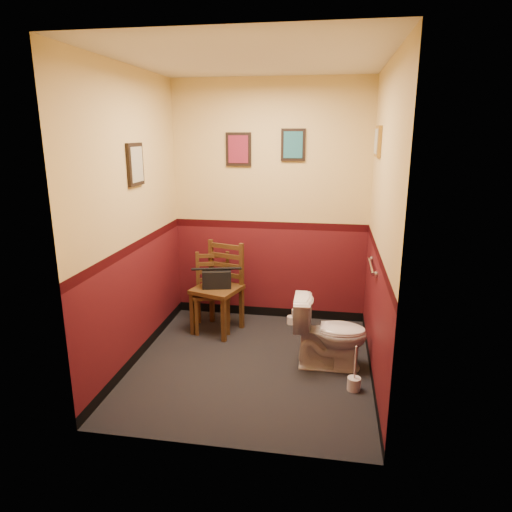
% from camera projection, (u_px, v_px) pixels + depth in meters
% --- Properties ---
extents(floor, '(2.20, 2.40, 0.00)m').
position_uv_depth(floor, '(252.00, 364.00, 4.34)').
color(floor, black).
rests_on(floor, ground).
extents(ceiling, '(2.20, 2.40, 0.00)m').
position_uv_depth(ceiling, '(251.00, 58.00, 3.63)').
color(ceiling, silver).
rests_on(ceiling, ground).
extents(wall_back, '(2.20, 0.00, 2.70)m').
position_uv_depth(wall_back, '(270.00, 204.00, 5.12)').
color(wall_back, '#531217').
rests_on(wall_back, ground).
extents(wall_front, '(2.20, 0.00, 2.70)m').
position_uv_depth(wall_front, '(218.00, 262.00, 2.84)').
color(wall_front, '#531217').
rests_on(wall_front, ground).
extents(wall_left, '(0.00, 2.40, 2.70)m').
position_uv_depth(wall_left, '(133.00, 221.00, 4.16)').
color(wall_left, '#531217').
rests_on(wall_left, ground).
extents(wall_right, '(0.00, 2.40, 2.70)m').
position_uv_depth(wall_right, '(381.00, 229.00, 3.81)').
color(wall_right, '#531217').
rests_on(wall_right, ground).
extents(grab_bar, '(0.05, 0.56, 0.06)m').
position_uv_depth(grab_bar, '(372.00, 266.00, 4.15)').
color(grab_bar, silver).
rests_on(grab_bar, wall_right).
extents(framed_print_back_a, '(0.28, 0.04, 0.36)m').
position_uv_depth(framed_print_back_a, '(239.00, 149.00, 5.00)').
color(framed_print_back_a, black).
rests_on(framed_print_back_a, wall_back).
extents(framed_print_back_b, '(0.26, 0.04, 0.34)m').
position_uv_depth(framed_print_back_b, '(293.00, 145.00, 4.89)').
color(framed_print_back_b, black).
rests_on(framed_print_back_b, wall_back).
extents(framed_print_left, '(0.04, 0.30, 0.38)m').
position_uv_depth(framed_print_left, '(136.00, 164.00, 4.12)').
color(framed_print_left, black).
rests_on(framed_print_left, wall_left).
extents(framed_print_right, '(0.04, 0.34, 0.28)m').
position_uv_depth(framed_print_right, '(378.00, 141.00, 4.20)').
color(framed_print_right, olive).
rests_on(framed_print_right, wall_right).
extents(toilet, '(0.69, 0.39, 0.67)m').
position_uv_depth(toilet, '(330.00, 333.00, 4.22)').
color(toilet, white).
rests_on(toilet, floor).
extents(toilet_brush, '(0.11, 0.11, 0.41)m').
position_uv_depth(toilet_brush, '(354.00, 383.00, 3.89)').
color(toilet_brush, silver).
rests_on(toilet_brush, floor).
extents(chair_left, '(0.47, 0.47, 0.84)m').
position_uv_depth(chair_left, '(213.00, 292.00, 5.05)').
color(chair_left, '#553719').
rests_on(chair_left, floor).
extents(chair_right, '(0.57, 0.57, 0.98)m').
position_uv_depth(chair_right, '(219.00, 288.00, 4.97)').
color(chair_right, '#553719').
rests_on(chair_right, floor).
extents(handbag, '(0.33, 0.22, 0.22)m').
position_uv_depth(handbag, '(217.00, 279.00, 4.90)').
color(handbag, black).
rests_on(handbag, chair_right).
extents(tp_stack, '(0.21, 0.11, 0.18)m').
position_uv_depth(tp_stack, '(296.00, 318.00, 5.22)').
color(tp_stack, silver).
rests_on(tp_stack, floor).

